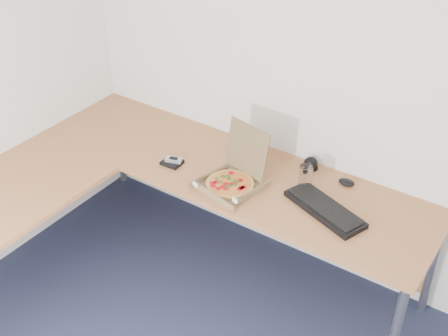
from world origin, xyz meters
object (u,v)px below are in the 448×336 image
Objects in this scene: wallet at (172,163)px; pizza_box at (232,181)px; keyboard at (325,209)px; drinking_glass at (306,177)px; desk at (140,189)px.

pizza_box is at bearing -1.80° from wallet.
pizza_box is at bearing -150.72° from keyboard.
wallet is (-0.96, -0.10, -0.01)m from keyboard.
drinking_glass is at bearing 46.58° from pizza_box.
keyboard is 4.07× the size of wallet.
drinking_glass is at bearing 33.61° from desk.
wallet is (-0.42, -0.01, -0.03)m from pizza_box.
desk is 5.27× the size of keyboard.
wallet is at bearing -165.09° from pizza_box.
pizza_box is 2.62× the size of drinking_glass.
desk is at bearing -146.39° from drinking_glass.
drinking_glass is 0.81m from wallet.
drinking_glass is 0.29× the size of keyboard.
desk is 0.28m from wallet.
desk is at bearing -133.31° from pizza_box.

